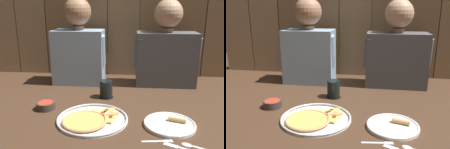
# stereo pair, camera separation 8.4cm
# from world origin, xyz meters

# --- Properties ---
(ground_plane) EXTENTS (3.20, 3.20, 0.00)m
(ground_plane) POSITION_xyz_m (0.00, 0.00, 0.00)
(ground_plane) COLOR #422B1C
(pizza_tray) EXTENTS (0.35, 0.35, 0.03)m
(pizza_tray) POSITION_xyz_m (-0.12, -0.10, 0.01)
(pizza_tray) COLOR silver
(pizza_tray) RESTS_ON ground
(dinner_plate) EXTENTS (0.24, 0.24, 0.03)m
(dinner_plate) POSITION_xyz_m (0.25, -0.11, 0.01)
(dinner_plate) COLOR white
(dinner_plate) RESTS_ON ground
(drinking_glass) EXTENTS (0.09, 0.09, 0.11)m
(drinking_glass) POSITION_xyz_m (-0.08, 0.22, 0.05)
(drinking_glass) COLOR black
(drinking_glass) RESTS_ON ground
(dipping_bowl) EXTENTS (0.10, 0.10, 0.04)m
(dipping_bowl) POSITION_xyz_m (-0.39, 0.02, 0.02)
(dipping_bowl) COLOR #3D332D
(dipping_bowl) RESTS_ON ground
(table_fork) EXTENTS (0.13, 0.03, 0.01)m
(table_fork) POSITION_xyz_m (0.19, -0.25, 0.00)
(table_fork) COLOR silver
(table_fork) RESTS_ON ground
(table_knife) EXTENTS (0.15, 0.08, 0.01)m
(table_knife) POSITION_xyz_m (0.28, -0.30, 0.00)
(table_knife) COLOR silver
(table_knife) RESTS_ON ground
(table_spoon) EXTENTS (0.13, 0.08, 0.01)m
(table_spoon) POSITION_xyz_m (0.32, -0.28, 0.00)
(table_spoon) COLOR silver
(table_spoon) RESTS_ON ground
(diner_left) EXTENTS (0.38, 0.21, 0.60)m
(diner_left) POSITION_xyz_m (-0.30, 0.51, 0.28)
(diner_left) COLOR #849EB7
(diner_left) RESTS_ON ground
(diner_right) EXTENTS (0.44, 0.20, 0.59)m
(diner_right) POSITION_xyz_m (0.30, 0.51, 0.27)
(diner_right) COLOR #4C4C51
(diner_right) RESTS_ON ground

